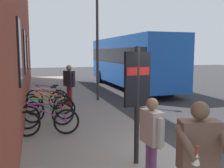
{
  "coord_description": "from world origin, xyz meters",
  "views": [
    {
      "loc": [
        -4.5,
        3.14,
        2.41
      ],
      "look_at": [
        3.42,
        0.71,
        1.36
      ],
      "focal_mm": 40.48,
      "sensor_mm": 36.0,
      "label": 1
    }
  ],
  "objects_px": {
    "bicycle_nearest_sign": "(49,104)",
    "bicycle_far_end": "(45,101)",
    "bicycle_by_door": "(47,122)",
    "street_lamp": "(97,32)",
    "pedestrian_by_facade": "(152,133)",
    "bicycle_leaning_wall": "(46,115)",
    "transit_info_sign": "(137,87)",
    "city_bus": "(130,59)",
    "bicycle_under_window": "(50,110)",
    "pedestrian_near_bus": "(69,81)",
    "tourist_with_hotdogs": "(199,153)",
    "bicycle_beside_lamp": "(47,97)"
  },
  "relations": [
    {
      "from": "city_bus",
      "to": "street_lamp",
      "type": "xyz_separation_m",
      "value": [
        -4.3,
        3.3,
        1.43
      ]
    },
    {
      "from": "bicycle_under_window",
      "to": "bicycle_nearest_sign",
      "type": "xyz_separation_m",
      "value": [
        0.89,
        -0.02,
        0.0
      ]
    },
    {
      "from": "bicycle_leaning_wall",
      "to": "tourist_with_hotdogs",
      "type": "xyz_separation_m",
      "value": [
        -5.25,
        -1.62,
        0.66
      ]
    },
    {
      "from": "transit_info_sign",
      "to": "pedestrian_by_facade",
      "type": "distance_m",
      "value": 1.12
    },
    {
      "from": "bicycle_under_window",
      "to": "city_bus",
      "type": "height_order",
      "value": "city_bus"
    },
    {
      "from": "bicycle_by_door",
      "to": "bicycle_far_end",
      "type": "xyz_separation_m",
      "value": [
        3.12,
        -0.04,
        0.0
      ]
    },
    {
      "from": "pedestrian_by_facade",
      "to": "bicycle_far_end",
      "type": "bearing_deg",
      "value": 13.51
    },
    {
      "from": "bicycle_under_window",
      "to": "transit_info_sign",
      "type": "relative_size",
      "value": 0.73
    },
    {
      "from": "bicycle_far_end",
      "to": "city_bus",
      "type": "relative_size",
      "value": 0.16
    },
    {
      "from": "pedestrian_near_bus",
      "to": "pedestrian_by_facade",
      "type": "height_order",
      "value": "pedestrian_near_bus"
    },
    {
      "from": "bicycle_by_door",
      "to": "street_lamp",
      "type": "distance_m",
      "value": 5.99
    },
    {
      "from": "bicycle_under_window",
      "to": "pedestrian_near_bus",
      "type": "xyz_separation_m",
      "value": [
        2.14,
        -0.93,
        0.68
      ]
    },
    {
      "from": "city_bus",
      "to": "transit_info_sign",
      "type": "bearing_deg",
      "value": 159.58
    },
    {
      "from": "bicycle_leaning_wall",
      "to": "bicycle_under_window",
      "type": "xyz_separation_m",
      "value": [
        0.66,
        -0.15,
        0.0
      ]
    },
    {
      "from": "bicycle_under_window",
      "to": "pedestrian_near_bus",
      "type": "bearing_deg",
      "value": -23.5
    },
    {
      "from": "bicycle_by_door",
      "to": "bicycle_far_end",
      "type": "distance_m",
      "value": 3.12
    },
    {
      "from": "bicycle_far_end",
      "to": "street_lamp",
      "type": "distance_m",
      "value": 4.07
    },
    {
      "from": "bicycle_by_door",
      "to": "pedestrian_by_facade",
      "type": "bearing_deg",
      "value": -154.1
    },
    {
      "from": "bicycle_nearest_sign",
      "to": "street_lamp",
      "type": "height_order",
      "value": "street_lamp"
    },
    {
      "from": "pedestrian_by_facade",
      "to": "tourist_with_hotdogs",
      "type": "xyz_separation_m",
      "value": [
        -1.2,
        -0.06,
        0.11
      ]
    },
    {
      "from": "bicycle_nearest_sign",
      "to": "bicycle_far_end",
      "type": "xyz_separation_m",
      "value": [
        0.76,
        0.13,
        -0.0
      ]
    },
    {
      "from": "bicycle_far_end",
      "to": "pedestrian_near_bus",
      "type": "relative_size",
      "value": 0.99
    },
    {
      "from": "bicycle_beside_lamp",
      "to": "tourist_with_hotdogs",
      "type": "bearing_deg",
      "value": -170.06
    },
    {
      "from": "bicycle_by_door",
      "to": "pedestrian_by_facade",
      "type": "height_order",
      "value": "pedestrian_by_facade"
    },
    {
      "from": "bicycle_by_door",
      "to": "transit_info_sign",
      "type": "bearing_deg",
      "value": -144.49
    },
    {
      "from": "city_bus",
      "to": "pedestrian_near_bus",
      "type": "xyz_separation_m",
      "value": [
        -5.3,
        4.77,
        -0.73
      ]
    },
    {
      "from": "city_bus",
      "to": "street_lamp",
      "type": "bearing_deg",
      "value": 142.5
    },
    {
      "from": "bicycle_nearest_sign",
      "to": "pedestrian_near_bus",
      "type": "height_order",
      "value": "pedestrian_near_bus"
    },
    {
      "from": "pedestrian_by_facade",
      "to": "tourist_with_hotdogs",
      "type": "relative_size",
      "value": 0.91
    },
    {
      "from": "bicycle_by_door",
      "to": "city_bus",
      "type": "bearing_deg",
      "value": -33.32
    },
    {
      "from": "bicycle_beside_lamp",
      "to": "city_bus",
      "type": "relative_size",
      "value": 0.16
    },
    {
      "from": "bicycle_beside_lamp",
      "to": "bicycle_leaning_wall",
      "type": "bearing_deg",
      "value": 176.81
    },
    {
      "from": "pedestrian_by_facade",
      "to": "tourist_with_hotdogs",
      "type": "distance_m",
      "value": 1.21
    },
    {
      "from": "bicycle_far_end",
      "to": "tourist_with_hotdogs",
      "type": "distance_m",
      "value": 7.75
    },
    {
      "from": "bicycle_leaning_wall",
      "to": "transit_info_sign",
      "type": "distance_m",
      "value": 3.77
    },
    {
      "from": "bicycle_nearest_sign",
      "to": "transit_info_sign",
      "type": "relative_size",
      "value": 0.73
    },
    {
      "from": "tourist_with_hotdogs",
      "to": "pedestrian_near_bus",
      "type": "bearing_deg",
      "value": 3.85
    },
    {
      "from": "bicycle_far_end",
      "to": "city_bus",
      "type": "height_order",
      "value": "city_bus"
    },
    {
      "from": "bicycle_under_window",
      "to": "bicycle_beside_lamp",
      "type": "height_order",
      "value": "same"
    },
    {
      "from": "bicycle_beside_lamp",
      "to": "pedestrian_near_bus",
      "type": "relative_size",
      "value": 0.97
    },
    {
      "from": "bicycle_by_door",
      "to": "bicycle_under_window",
      "type": "bearing_deg",
      "value": -6.04
    },
    {
      "from": "bicycle_leaning_wall",
      "to": "tourist_with_hotdogs",
      "type": "bearing_deg",
      "value": -162.84
    },
    {
      "from": "transit_info_sign",
      "to": "tourist_with_hotdogs",
      "type": "distance_m",
      "value": 2.17
    },
    {
      "from": "bicycle_far_end",
      "to": "city_bus",
      "type": "xyz_separation_m",
      "value": [
        5.79,
        -5.82,
        1.41
      ]
    },
    {
      "from": "transit_info_sign",
      "to": "pedestrian_by_facade",
      "type": "xyz_separation_m",
      "value": [
        -0.89,
        0.1,
        -0.66
      ]
    },
    {
      "from": "pedestrian_near_bus",
      "to": "bicycle_beside_lamp",
      "type": "bearing_deg",
      "value": 75.33
    },
    {
      "from": "bicycle_under_window",
      "to": "pedestrian_by_facade",
      "type": "relative_size",
      "value": 1.15
    },
    {
      "from": "bicycle_nearest_sign",
      "to": "street_lamp",
      "type": "distance_m",
      "value": 4.34
    },
    {
      "from": "bicycle_under_window",
      "to": "tourist_with_hotdogs",
      "type": "height_order",
      "value": "tourist_with_hotdogs"
    },
    {
      "from": "transit_info_sign",
      "to": "city_bus",
      "type": "distance_m",
      "value": 12.01
    }
  ]
}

